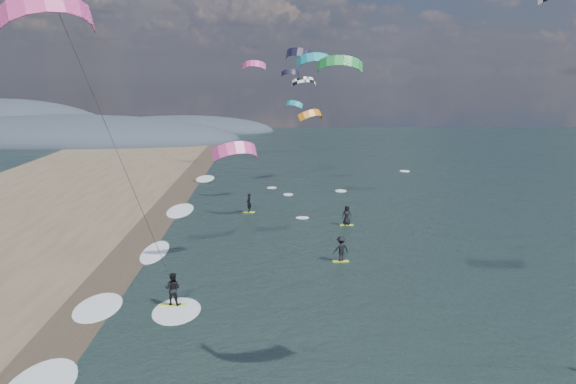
{
  "coord_description": "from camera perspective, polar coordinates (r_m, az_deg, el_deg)",
  "views": [
    {
      "loc": [
        -1.57,
        -18.68,
        12.78
      ],
      "look_at": [
        -1.0,
        12.0,
        7.0
      ],
      "focal_mm": 40.0,
      "sensor_mm": 36.0,
      "label": 1
    }
  ],
  "objects": [
    {
      "name": "shoreline_surf",
      "position": [
        36.96,
        -15.7,
        -9.98
      ],
      "size": [
        2.4,
        79.4,
        0.11
      ],
      "color": "white",
      "rests_on": "ground"
    },
    {
      "name": "coastal_hills",
      "position": [
        134.35,
        -19.92,
        4.57
      ],
      "size": [
        80.0,
        41.0,
        15.0
      ],
      "color": "#3D4756",
      "rests_on": "ground"
    },
    {
      "name": "far_kitesurfers",
      "position": [
        49.82,
        2.99,
        -3.17
      ],
      "size": [
        9.57,
        16.53,
        1.78
      ],
      "color": "#D8F82B",
      "rests_on": "ground"
    },
    {
      "name": "wet_sand_strip",
      "position": [
        33.09,
        -19.85,
        -12.72
      ],
      "size": [
        3.0,
        240.0,
        0.0
      ],
      "primitive_type": "cube",
      "color": "#382D23",
      "rests_on": "ground"
    },
    {
      "name": "kitesurfer_near_b",
      "position": [
        30.7,
        -16.58,
        7.06
      ],
      "size": [
        7.27,
        9.16,
        16.48
      ],
      "color": "#D8F82B",
      "rests_on": "ground"
    },
    {
      "name": "bg_kite_field",
      "position": [
        73.01,
        0.8,
        9.84
      ],
      "size": [
        11.29,
        66.69,
        7.95
      ],
      "color": "#D83F8C",
      "rests_on": "ground"
    }
  ]
}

